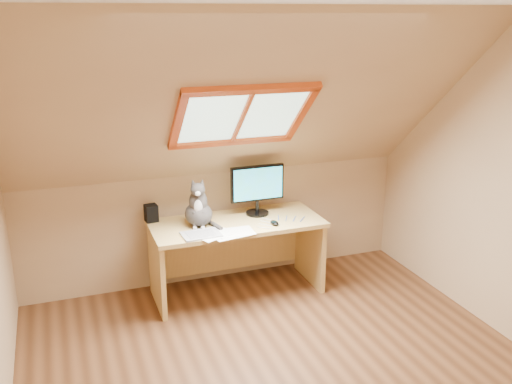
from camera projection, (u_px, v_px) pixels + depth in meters
name	position (u px, v px, depth m)	size (l,w,h in m)	color
room_shell	(305.00, 182.00, 3.26)	(3.52, 3.52, 2.41)	tan
desk	(234.00, 242.00, 4.95)	(1.45, 0.64, 0.66)	tan
monitor	(257.00, 187.00, 4.92)	(0.48, 0.20, 0.44)	black
cat	(198.00, 209.00, 4.69)	(0.29, 0.32, 0.42)	#45403D
desk_speaker	(151.00, 213.00, 4.81)	(0.10, 0.10, 0.15)	black
graphics_tablet	(201.00, 234.00, 4.53)	(0.30, 0.22, 0.01)	#B2B2B7
mouse	(274.00, 223.00, 4.75)	(0.06, 0.11, 0.03)	black
papers	(227.00, 234.00, 4.54)	(0.35, 0.30, 0.01)	white
cables	(281.00, 220.00, 4.84)	(0.51, 0.26, 0.01)	silver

